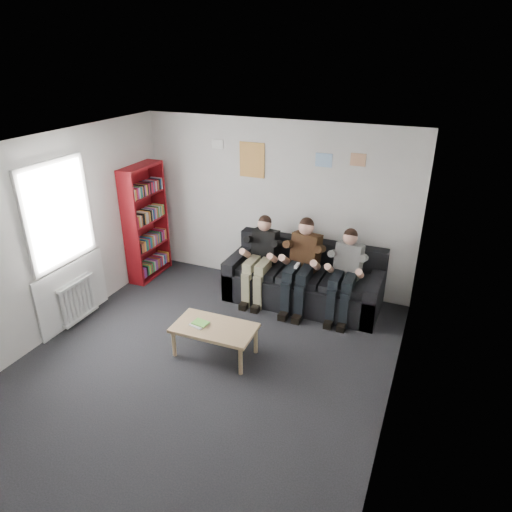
{
  "coord_description": "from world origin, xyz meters",
  "views": [
    {
      "loc": [
        2.44,
        -4.04,
        3.67
      ],
      "look_at": [
        0.17,
        1.3,
        1.0
      ],
      "focal_mm": 32.0,
      "sensor_mm": 36.0,
      "label": 1
    }
  ],
  "objects_px": {
    "sofa": "(304,282)",
    "bookshelf": "(146,223)",
    "person_left": "(260,260)",
    "person_middle": "(301,266)",
    "person_right": "(345,275)",
    "coffee_table": "(215,330)"
  },
  "relations": [
    {
      "from": "coffee_table",
      "to": "person_left",
      "type": "xyz_separation_m",
      "value": [
        -0.03,
        1.58,
        0.31
      ]
    },
    {
      "from": "person_middle",
      "to": "person_right",
      "type": "xyz_separation_m",
      "value": [
        0.66,
        0.0,
        -0.03
      ]
    },
    {
      "from": "coffee_table",
      "to": "person_middle",
      "type": "distance_m",
      "value": 1.73
    },
    {
      "from": "bookshelf",
      "to": "person_right",
      "type": "xyz_separation_m",
      "value": [
        3.41,
        -0.01,
        -0.3
      ]
    },
    {
      "from": "sofa",
      "to": "person_left",
      "type": "height_order",
      "value": "person_left"
    },
    {
      "from": "sofa",
      "to": "person_right",
      "type": "distance_m",
      "value": 0.77
    },
    {
      "from": "bookshelf",
      "to": "coffee_table",
      "type": "bearing_deg",
      "value": -38.62
    },
    {
      "from": "person_middle",
      "to": "person_right",
      "type": "height_order",
      "value": "person_middle"
    },
    {
      "from": "bookshelf",
      "to": "person_middle",
      "type": "xyz_separation_m",
      "value": [
        2.75,
        -0.02,
        -0.28
      ]
    },
    {
      "from": "person_left",
      "to": "person_middle",
      "type": "bearing_deg",
      "value": 3.47
    },
    {
      "from": "sofa",
      "to": "bookshelf",
      "type": "relative_size",
      "value": 1.21
    },
    {
      "from": "person_right",
      "to": "sofa",
      "type": "bearing_deg",
      "value": 170.55
    },
    {
      "from": "sofa",
      "to": "person_right",
      "type": "bearing_deg",
      "value": -17.36
    },
    {
      "from": "person_middle",
      "to": "person_right",
      "type": "bearing_deg",
      "value": 9.75
    },
    {
      "from": "person_left",
      "to": "person_middle",
      "type": "distance_m",
      "value": 0.66
    },
    {
      "from": "coffee_table",
      "to": "person_right",
      "type": "height_order",
      "value": "person_right"
    },
    {
      "from": "sofa",
      "to": "person_left",
      "type": "xyz_separation_m",
      "value": [
        -0.66,
        -0.21,
        0.35
      ]
    },
    {
      "from": "coffee_table",
      "to": "person_left",
      "type": "height_order",
      "value": "person_left"
    },
    {
      "from": "bookshelf",
      "to": "coffee_table",
      "type": "distance_m",
      "value": 2.72
    },
    {
      "from": "sofa",
      "to": "person_right",
      "type": "height_order",
      "value": "person_right"
    },
    {
      "from": "coffee_table",
      "to": "bookshelf",
      "type": "bearing_deg",
      "value": 142.93
    },
    {
      "from": "person_left",
      "to": "person_right",
      "type": "distance_m",
      "value": 1.32
    }
  ]
}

